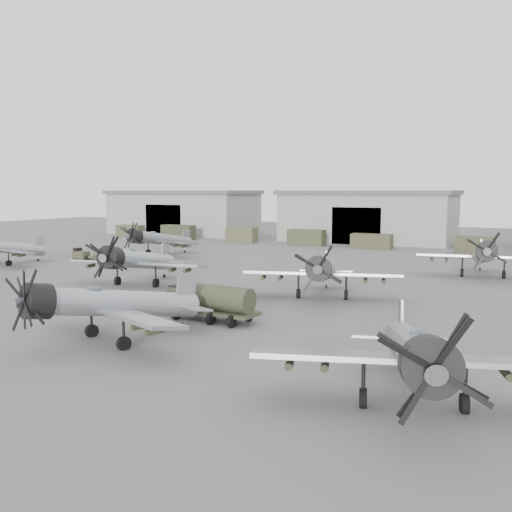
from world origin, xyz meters
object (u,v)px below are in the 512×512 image
Objects in this scene: aircraft_mid_1 at (135,260)px; aircraft_far_1 at (484,254)px; aircraft_near_2 at (415,353)px; aircraft_mid_0 at (0,247)px; fuel_tanker at (212,300)px; ground_crew at (95,260)px; aircraft_near_1 at (104,304)px; aircraft_mid_2 at (322,271)px; tug_trailer at (90,256)px; aircraft_far_0 at (157,239)px.

aircraft_far_1 is at bearing 27.06° from aircraft_mid_1.
aircraft_near_2 is 34.24m from aircraft_mid_1.
aircraft_mid_0 is 53.70m from aircraft_far_1.
fuel_tanker is 4.04× the size of ground_crew.
aircraft_near_1 is 0.98× the size of aircraft_mid_2.
fuel_tanker is at bearing -28.21° from tug_trailer.
aircraft_mid_2 is 7.98× the size of ground_crew.
aircraft_mid_2 is (17.31, 1.90, -0.08)m from aircraft_mid_1.
aircraft_near_2 is 1.02× the size of aircraft_mid_2.
aircraft_near_1 is at bearing -45.93° from aircraft_far_0.
aircraft_far_0 reaches higher than aircraft_mid_0.
aircraft_near_2 is at bearing -28.74° from fuel_tanker.
aircraft_near_2 reaches higher than ground_crew.
aircraft_mid_1 reaches higher than aircraft_far_1.
aircraft_near_1 is 0.96× the size of aircraft_far_1.
aircraft_far_0 is at bearing 118.63° from aircraft_near_2.
aircraft_mid_1 is at bearing -46.60° from aircraft_far_0.
aircraft_far_1 reaches higher than tug_trailer.
aircraft_near_2 is (17.77, -2.15, 0.07)m from aircraft_near_1.
aircraft_mid_2 is 11.26m from fuel_tanker.
aircraft_near_2 is at bearing -11.55° from aircraft_mid_0.
aircraft_near_2 is 38.43m from aircraft_far_1.
aircraft_mid_1 reaches higher than aircraft_near_2.
aircraft_near_2 is 57.60m from aircraft_mid_0.
aircraft_near_1 is 19.73m from aircraft_mid_1.
aircraft_near_1 reaches higher than ground_crew.
aircraft_near_1 is 1.11× the size of aircraft_mid_0.
ground_crew is at bearing -35.65° from tug_trailer.
aircraft_mid_1 reaches higher than aircraft_near_1.
ground_crew is (-23.79, 24.81, -1.50)m from aircraft_near_1.
aircraft_mid_0 is at bearing 169.38° from aircraft_near_1.
aircraft_mid_2 is at bearing 101.04° from aircraft_near_2.
tug_trailer is at bearing 48.79° from ground_crew.
aircraft_far_0 is at bearing 68.15° from tug_trailer.
aircraft_far_1 is 42.03m from ground_crew.
fuel_tanker is 37.54m from tug_trailer.
ground_crew is (0.41, -12.22, -1.46)m from aircraft_far_0.
aircraft_far_1 is at bearing 9.83° from aircraft_far_0.
ground_crew is (-41.57, 26.95, -1.57)m from aircraft_near_2.
aircraft_mid_1 reaches higher than aircraft_mid_2.
aircraft_far_1 is (16.62, 36.26, 0.07)m from aircraft_near_1.
aircraft_near_1 reaches higher than aircraft_mid_0.
ground_crew is (4.70, -4.24, 0.23)m from tug_trailer.
ground_crew is at bearing 137.81° from aircraft_mid_1.
aircraft_mid_1 reaches higher than aircraft_mid_0.
aircraft_mid_0 is 0.89× the size of aircraft_mid_2.
aircraft_mid_2 is at bearing -2.42° from aircraft_mid_1.
aircraft_near_2 is at bearing -77.17° from aircraft_mid_2.
aircraft_far_1 is at bearing 43.57° from aircraft_mid_2.
aircraft_mid_1 is 15.38m from ground_crew.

